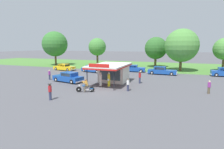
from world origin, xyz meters
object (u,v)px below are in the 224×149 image
at_px(bystander_chatting_near_pumps, 50,91).
at_px(motorcycle_with_rider, 86,87).
at_px(bystander_leaning_by_kiosk, 49,75).
at_px(bystander_standing_back_lot, 128,84).
at_px(bystander_admiring_sedan, 140,77).
at_px(gas_pump_offside, 109,80).
at_px(gas_pump_nearside, 101,80).
at_px(bystander_strolling_foreground, 209,87).
at_px(parked_car_back_row_far_right, 64,67).
at_px(featured_classic_sedan, 68,77).
at_px(parked_car_second_row_spare, 134,69).
at_px(parked_car_back_row_right, 93,69).
at_px(parked_car_back_row_centre_left, 162,71).

bearing_deg(bystander_chatting_near_pumps, motorcycle_with_rider, 65.51).
relative_size(bystander_leaning_by_kiosk, bystander_standing_back_lot, 1.01).
distance_m(bystander_standing_back_lot, bystander_admiring_sedan, 4.99).
distance_m(gas_pump_offside, bystander_leaning_by_kiosk, 11.11).
bearing_deg(gas_pump_nearside, gas_pump_offside, 0.00).
bearing_deg(bystander_leaning_by_kiosk, bystander_strolling_foreground, -1.85).
bearing_deg(bystander_strolling_foreground, gas_pump_offside, -176.10).
bearing_deg(bystander_strolling_foreground, bystander_chatting_near_pumps, -151.97).
height_order(parked_car_back_row_far_right, bystander_strolling_foreground, bystander_strolling_foreground).
relative_size(featured_classic_sedan, bystander_strolling_foreground, 3.42).
xyz_separation_m(gas_pump_nearside, bystander_leaning_by_kiosk, (-9.80, 1.56, -0.04)).
bearing_deg(gas_pump_offside, parked_car_second_row_spare, 90.90).
height_order(motorcycle_with_rider, bystander_chatting_near_pumps, bystander_chatting_near_pumps).
bearing_deg(bystander_standing_back_lot, parked_car_back_row_right, 130.91).
distance_m(parked_car_back_row_far_right, bystander_chatting_near_pumps, 22.69).
height_order(gas_pump_nearside, motorcycle_with_rider, gas_pump_nearside).
distance_m(gas_pump_nearside, bystander_chatting_near_pumps, 7.78).
height_order(bystander_leaning_by_kiosk, bystander_standing_back_lot, bystander_leaning_by_kiosk).
relative_size(motorcycle_with_rider, bystander_admiring_sedan, 1.19).
distance_m(gas_pump_offside, bystander_admiring_sedan, 5.07).
bearing_deg(parked_car_back_row_right, bystander_leaning_by_kiosk, -106.18).
height_order(motorcycle_with_rider, bystander_admiring_sedan, bystander_admiring_sedan).
distance_m(parked_car_back_row_right, bystander_strolling_foreground, 22.80).
bearing_deg(parked_car_back_row_centre_left, parked_car_back_row_right, -172.20).
distance_m(featured_classic_sedan, parked_car_back_row_centre_left, 17.81).
bearing_deg(motorcycle_with_rider, bystander_standing_back_lot, 25.40).
distance_m(motorcycle_with_rider, parked_car_back_row_centre_left, 18.38).
xyz_separation_m(bystander_leaning_by_kiosk, bystander_standing_back_lot, (13.96, -2.77, 0.01)).
distance_m(gas_pump_offside, motorcycle_with_rider, 3.79).
bearing_deg(bystander_admiring_sedan, bystander_standing_back_lot, -95.11).
bearing_deg(gas_pump_offside, parked_car_back_row_right, 125.05).
bearing_deg(motorcycle_with_rider, gas_pump_offside, 63.95).
distance_m(motorcycle_with_rider, parked_car_back_row_right, 16.28).
relative_size(gas_pump_nearside, bystander_strolling_foreground, 1.25).
distance_m(gas_pump_nearside, featured_classic_sedan, 5.94).
height_order(gas_pump_nearside, parked_car_second_row_spare, gas_pump_nearside).
bearing_deg(gas_pump_nearside, parked_car_back_row_far_right, 140.10).
height_order(gas_pump_offside, parked_car_back_row_centre_left, gas_pump_offside).
height_order(parked_car_second_row_spare, bystander_admiring_sedan, bystander_admiring_sedan).
distance_m(gas_pump_offside, bystander_chatting_near_pumps, 8.22).
xyz_separation_m(motorcycle_with_rider, bystander_strolling_foreground, (13.67, 4.22, 0.15)).
distance_m(gas_pump_nearside, bystander_strolling_foreground, 13.24).
xyz_separation_m(motorcycle_with_rider, parked_car_second_row_spare, (1.42, 18.52, 0.01)).
height_order(parked_car_second_row_spare, bystander_strolling_foreground, bystander_strolling_foreground).
distance_m(featured_classic_sedan, bystander_leaning_by_kiosk, 3.99).
height_order(parked_car_second_row_spare, bystander_leaning_by_kiosk, bystander_leaning_by_kiosk).
bearing_deg(bystander_standing_back_lot, motorcycle_with_rider, -154.60).
bearing_deg(parked_car_back_row_centre_left, gas_pump_nearside, -117.21).
bearing_deg(bystander_admiring_sedan, bystander_strolling_foreground, -18.85).
bearing_deg(gas_pump_offside, featured_classic_sedan, 171.75).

